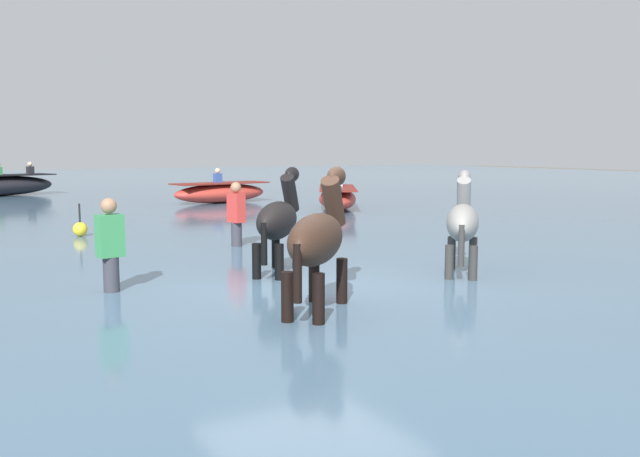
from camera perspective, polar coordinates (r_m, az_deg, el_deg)
The scene contains 11 objects.
ground_plane at distance 8.84m, azimuth -0.82°, elevation -7.95°, with size 120.00×120.00×0.00m, color #666051.
water_surface at distance 18.07m, azimuth -16.45°, elevation 0.04°, with size 90.00×90.00×0.43m, color slate.
horse_lead_grey at distance 10.06m, azimuth 11.95°, elevation 0.27°, with size 1.42×1.50×1.91m.
horse_trailing_dark_bay at distance 7.53m, azimuth -0.16°, elevation -1.21°, with size 1.56×1.53×2.03m.
horse_flank_black at distance 9.89m, azimuth -3.51°, elevation 0.46°, with size 1.45×1.54×1.96m.
boat_distant_west at distance 28.81m, azimuth -25.39°, elevation 3.32°, with size 4.29×2.55×1.30m.
boat_near_starboard at distance 20.46m, azimuth 1.48°, elevation 2.61°, with size 2.82×3.75×1.13m.
boat_mid_outer at distance 22.99m, azimuth -8.41°, elevation 3.02°, with size 3.56×1.72×1.16m.
person_wading_mid at distance 12.66m, azimuth -7.08°, elevation 0.47°, with size 0.27×0.36×1.63m.
person_wading_close at distance 8.96m, azimuth -17.26°, elevation -2.38°, with size 0.35×0.25×1.63m.
channel_buoy at distance 14.89m, azimuth -19.60°, elevation -0.03°, with size 0.30×0.30×0.68m.
Camera 1 is at (-4.16, -7.47, 2.24)m, focal length 37.89 mm.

